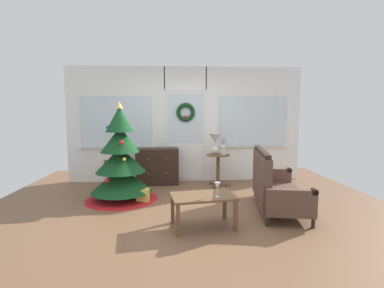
# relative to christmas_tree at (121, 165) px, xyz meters

# --- Properties ---
(ground_plane) EXTENTS (6.76, 6.76, 0.00)m
(ground_plane) POSITION_rel_christmas_tree_xyz_m (1.20, -0.70, -0.61)
(ground_plane) COLOR brown
(back_wall_with_door) EXTENTS (5.20, 0.19, 2.55)m
(back_wall_with_door) POSITION_rel_christmas_tree_xyz_m (1.20, 1.38, 0.67)
(back_wall_with_door) COLOR white
(back_wall_with_door) RESTS_ON ground
(christmas_tree) EXTENTS (1.27, 1.27, 1.73)m
(christmas_tree) POSITION_rel_christmas_tree_xyz_m (0.00, 0.00, 0.00)
(christmas_tree) COLOR #4C331E
(christmas_tree) RESTS_ON ground
(dresser_cabinet) EXTENTS (0.92, 0.48, 0.78)m
(dresser_cabinet) POSITION_rel_christmas_tree_xyz_m (0.57, 1.09, -0.22)
(dresser_cabinet) COLOR black
(dresser_cabinet) RESTS_ON ground
(settee_sofa) EXTENTS (0.94, 1.63, 0.96)m
(settee_sofa) POSITION_rel_christmas_tree_xyz_m (2.51, -0.69, -0.24)
(settee_sofa) COLOR black
(settee_sofa) RESTS_ON ground
(side_table) EXTENTS (0.50, 0.48, 0.68)m
(side_table) POSITION_rel_christmas_tree_xyz_m (1.86, 0.81, -0.13)
(side_table) COLOR brown
(side_table) RESTS_ON ground
(table_lamp) EXTENTS (0.28, 0.28, 0.44)m
(table_lamp) POSITION_rel_christmas_tree_xyz_m (1.80, 0.85, 0.34)
(table_lamp) COLOR silver
(table_lamp) RESTS_ON side_table
(flower_vase) EXTENTS (0.11, 0.10, 0.35)m
(flower_vase) POSITION_rel_christmas_tree_xyz_m (1.96, 0.75, 0.18)
(flower_vase) COLOR beige
(flower_vase) RESTS_ON side_table
(coffee_table) EXTENTS (0.91, 0.64, 0.44)m
(coffee_table) POSITION_rel_christmas_tree_xyz_m (1.32, -1.32, -0.24)
(coffee_table) COLOR brown
(coffee_table) RESTS_ON ground
(wine_glass) EXTENTS (0.08, 0.08, 0.20)m
(wine_glass) POSITION_rel_christmas_tree_xyz_m (1.50, -1.41, -0.04)
(wine_glass) COLOR silver
(wine_glass) RESTS_ON coffee_table
(gift_box) EXTENTS (0.22, 0.20, 0.22)m
(gift_box) POSITION_rel_christmas_tree_xyz_m (0.40, -0.16, -0.50)
(gift_box) COLOR #D8C64C
(gift_box) RESTS_ON ground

